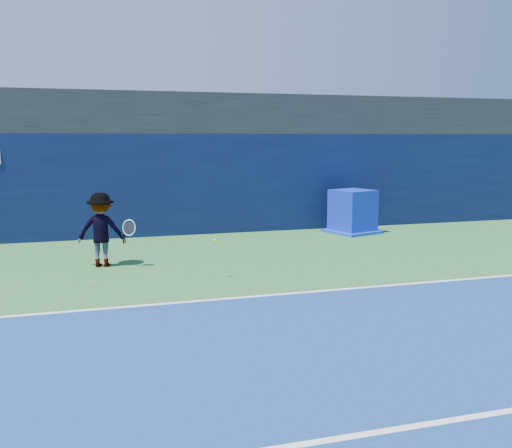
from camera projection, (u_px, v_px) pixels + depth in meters
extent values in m
plane|color=#2F6A31|center=(297.00, 359.00, 7.47)|extent=(80.00, 80.00, 0.00)
cube|color=white|center=(239.00, 298.00, 10.31)|extent=(24.00, 0.10, 0.01)
cube|color=white|center=(369.00, 434.00, 5.57)|extent=(24.00, 0.10, 0.01)
cube|color=black|center=(169.00, 115.00, 17.83)|extent=(36.00, 3.00, 1.20)
cube|color=#0A1439|center=(175.00, 184.00, 17.20)|extent=(36.00, 1.00, 3.00)
cube|color=#0D21BE|center=(353.00, 211.00, 17.39)|extent=(1.38, 1.38, 1.31)
cube|color=#0E3CC6|center=(352.00, 231.00, 17.48)|extent=(1.72, 1.72, 0.09)
imported|color=silver|center=(101.00, 230.00, 12.79)|extent=(1.20, 0.87, 1.67)
cylinder|color=black|center=(123.00, 239.00, 12.70)|extent=(0.08, 0.15, 0.26)
torus|color=silver|center=(129.00, 228.00, 12.66)|extent=(0.31, 0.17, 0.30)
cylinder|color=black|center=(129.00, 228.00, 12.66)|extent=(0.26, 0.13, 0.25)
sphere|color=#B9D918|center=(215.00, 240.00, 11.61)|extent=(0.08, 0.08, 0.08)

